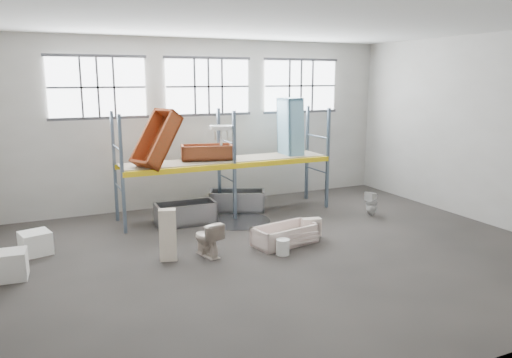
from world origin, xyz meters
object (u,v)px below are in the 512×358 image
toilet_beige (207,238)px  rust_tub_flat (207,152)px  toilet_white (371,203)px  steel_tub_left (186,213)px  blue_tub_upright (290,128)px  carton_near (9,265)px  steel_tub_right (237,200)px  cistern_tall (168,235)px  bucket (283,247)px  bathtub_beige (285,235)px

toilet_beige → rust_tub_flat: size_ratio=0.55×
toilet_white → steel_tub_left: size_ratio=0.44×
blue_tub_upright → steel_tub_left: bearing=-170.7°
rust_tub_flat → carton_near: bearing=-151.6°
toilet_beige → steel_tub_right: toilet_beige is taller
blue_tub_upright → cistern_tall: bearing=-147.0°
cistern_tall → steel_tub_right: cistern_tall is taller
cistern_tall → carton_near: bearing=-170.0°
rust_tub_flat → blue_tub_upright: 2.69m
rust_tub_flat → steel_tub_left: bearing=-144.1°
steel_tub_left → blue_tub_upright: (3.47, 0.57, 2.10)m
cistern_tall → toilet_white: bearing=25.1°
bucket → steel_tub_left: bearing=112.1°
toilet_beige → rust_tub_flat: (1.11, 3.12, 1.42)m
blue_tub_upright → bucket: (-2.19, -3.72, -2.22)m
bucket → carton_near: bearing=169.2°
bathtub_beige → blue_tub_upright: bearing=49.6°
toilet_white → carton_near: (-9.26, -0.72, -0.07)m
cistern_tall → toilet_white: 6.27m
cistern_tall → rust_tub_flat: 3.81m
steel_tub_right → rust_tub_flat: size_ratio=1.13×
steel_tub_left → steel_tub_right: bearing=21.9°
steel_tub_left → steel_tub_right: 1.93m
cistern_tall → bucket: size_ratio=3.21×
bucket → toilet_white: bearing=24.9°
steel_tub_right → rust_tub_flat: rust_tub_flat is taller
cistern_tall → rust_tub_flat: size_ratio=0.79×
steel_tub_left → carton_near: size_ratio=2.45×
bathtub_beige → blue_tub_upright: size_ratio=0.86×
bathtub_beige → rust_tub_flat: size_ratio=1.07×
cistern_tall → toilet_white: cistern_tall is taller
toilet_beige → rust_tub_flat: 3.60m
bathtub_beige → toilet_beige: size_ratio=1.92×
steel_tub_left → blue_tub_upright: size_ratio=0.91×
toilet_white → blue_tub_upright: 3.25m
steel_tub_right → rust_tub_flat: (-0.95, -0.11, 1.52)m
toilet_white → steel_tub_right: bearing=-137.5°
toilet_beige → steel_tub_left: size_ratio=0.50×
toilet_beige → blue_tub_upright: size_ratio=0.45×
bathtub_beige → toilet_white: 3.60m
toilet_white → blue_tub_upright: bearing=-155.5°
toilet_white → rust_tub_flat: 4.90m
bathtub_beige → steel_tub_left: 3.04m
carton_near → steel_tub_right: bearing=25.3°
rust_tub_flat → toilet_white: bearing=-25.4°
steel_tub_right → bucket: size_ratio=4.59×
toilet_beige → rust_tub_flat: bearing=-122.6°
bathtub_beige → toilet_beige: bearing=168.6°
steel_tub_right → bucket: bearing=-97.6°
bathtub_beige → carton_near: (-5.85, 0.44, 0.05)m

